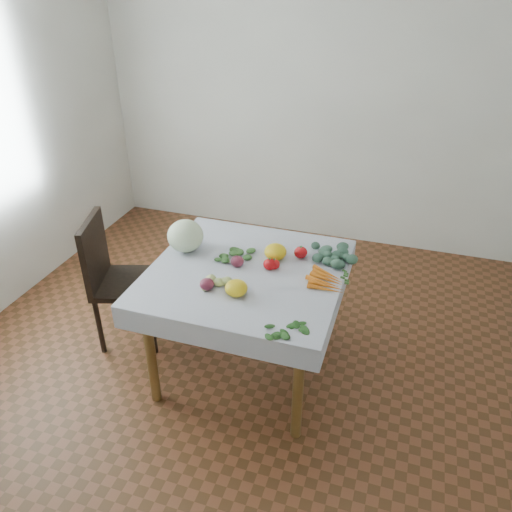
# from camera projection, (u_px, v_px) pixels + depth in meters

# --- Properties ---
(ground) EXTENTS (4.00, 4.00, 0.00)m
(ground) POSITION_uv_depth(u_px,v_px,m) (247.00, 366.00, 3.32)
(ground) COLOR brown
(back_wall) EXTENTS (4.00, 0.04, 2.70)m
(back_wall) POSITION_uv_depth(u_px,v_px,m) (322.00, 94.00, 4.27)
(back_wall) COLOR white
(back_wall) RESTS_ON ground
(table) EXTENTS (1.00, 1.00, 0.75)m
(table) POSITION_uv_depth(u_px,v_px,m) (247.00, 284.00, 2.99)
(table) COLOR brown
(table) RESTS_ON ground
(tablecloth) EXTENTS (1.12, 1.12, 0.01)m
(tablecloth) POSITION_uv_depth(u_px,v_px,m) (246.00, 270.00, 2.94)
(tablecloth) COLOR silver
(tablecloth) RESTS_ON table
(chair) EXTENTS (0.52, 0.52, 0.92)m
(chair) POSITION_uv_depth(u_px,v_px,m) (113.00, 273.00, 3.33)
(chair) COLOR black
(chair) RESTS_ON ground
(cabbage) EXTENTS (0.25, 0.25, 0.20)m
(cabbage) POSITION_uv_depth(u_px,v_px,m) (185.00, 236.00, 3.09)
(cabbage) COLOR #E1F4CC
(cabbage) RESTS_ON tablecloth
(tomato_a) EXTENTS (0.08, 0.08, 0.06)m
(tomato_a) POSITION_uv_depth(u_px,v_px,m) (275.00, 251.00, 3.07)
(tomato_a) COLOR #B70C10
(tomato_a) RESTS_ON tablecloth
(tomato_b) EXTENTS (0.09, 0.09, 0.07)m
(tomato_b) POSITION_uv_depth(u_px,v_px,m) (301.00, 252.00, 3.04)
(tomato_b) COLOR #B70C10
(tomato_b) RESTS_ON tablecloth
(tomato_c) EXTENTS (0.07, 0.07, 0.06)m
(tomato_c) POSITION_uv_depth(u_px,v_px,m) (274.00, 264.00, 2.93)
(tomato_c) COLOR #B70C10
(tomato_c) RESTS_ON tablecloth
(tomato_d) EXTENTS (0.08, 0.08, 0.07)m
(tomato_d) POSITION_uv_depth(u_px,v_px,m) (270.00, 264.00, 2.93)
(tomato_d) COLOR #B70C10
(tomato_d) RESTS_ON tablecloth
(heirloom_back) EXTENTS (0.14, 0.14, 0.10)m
(heirloom_back) POSITION_uv_depth(u_px,v_px,m) (275.00, 252.00, 3.03)
(heirloom_back) COLOR yellow
(heirloom_back) RESTS_ON tablecloth
(heirloom_front) EXTENTS (0.17, 0.17, 0.09)m
(heirloom_front) POSITION_uv_depth(u_px,v_px,m) (236.00, 288.00, 2.70)
(heirloom_front) COLOR yellow
(heirloom_front) RESTS_ON tablecloth
(onion_a) EXTENTS (0.10, 0.10, 0.07)m
(onion_a) POSITION_uv_depth(u_px,v_px,m) (237.00, 261.00, 2.96)
(onion_a) COLOR maroon
(onion_a) RESTS_ON tablecloth
(onion_b) EXTENTS (0.09, 0.09, 0.07)m
(onion_b) POSITION_uv_depth(u_px,v_px,m) (207.00, 284.00, 2.74)
(onion_b) COLOR maroon
(onion_b) RESTS_ON tablecloth
(tomatillo_cluster) EXTENTS (0.14, 0.13, 0.05)m
(tomatillo_cluster) POSITION_uv_depth(u_px,v_px,m) (216.00, 284.00, 2.77)
(tomatillo_cluster) COLOR #B5C471
(tomatillo_cluster) RESTS_ON tablecloth
(carrot_bunch) EXTENTS (0.21, 0.24, 0.03)m
(carrot_bunch) POSITION_uv_depth(u_px,v_px,m) (326.00, 281.00, 2.81)
(carrot_bunch) COLOR orange
(carrot_bunch) RESTS_ON tablecloth
(kale_bunch) EXTENTS (0.33, 0.28, 0.04)m
(kale_bunch) POSITION_uv_depth(u_px,v_px,m) (331.00, 253.00, 3.06)
(kale_bunch) COLOR #345644
(kale_bunch) RESTS_ON tablecloth
(basil_bunch) EXTENTS (0.26, 0.18, 0.01)m
(basil_bunch) POSITION_uv_depth(u_px,v_px,m) (284.00, 329.00, 2.45)
(basil_bunch) COLOR #255019
(basil_bunch) RESTS_ON tablecloth
(dill_bunch) EXTENTS (0.24, 0.19, 0.02)m
(dill_bunch) POSITION_uv_depth(u_px,v_px,m) (233.00, 255.00, 3.06)
(dill_bunch) COLOR #3D7033
(dill_bunch) RESTS_ON tablecloth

